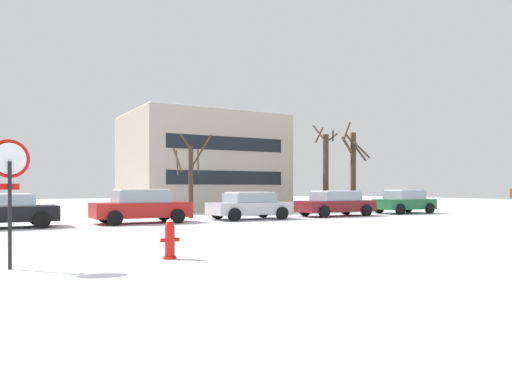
{
  "coord_description": "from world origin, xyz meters",
  "views": [
    {
      "loc": [
        -2.16,
        -12.22,
        1.63
      ],
      "look_at": [
        8.15,
        5.71,
        1.42
      ],
      "focal_mm": 34.42,
      "sensor_mm": 36.0,
      "label": 1
    }
  ],
  "objects_px": {
    "fire_hydrant": "(170,239)",
    "parked_car_green": "(404,201)",
    "parked_car_silver": "(250,205)",
    "parked_car_maroon": "(336,203)",
    "parked_car_black": "(4,210)",
    "parked_car_red": "(141,206)",
    "stop_sign": "(10,178)"
  },
  "relations": [
    {
      "from": "parked_car_maroon",
      "to": "parked_car_red",
      "type": "bearing_deg",
      "value": 179.04
    },
    {
      "from": "parked_car_red",
      "to": "parked_car_black",
      "type": "bearing_deg",
      "value": 178.9
    },
    {
      "from": "fire_hydrant",
      "to": "parked_car_silver",
      "type": "bearing_deg",
      "value": 53.28
    },
    {
      "from": "stop_sign",
      "to": "parked_car_silver",
      "type": "xyz_separation_m",
      "value": [
        11.43,
        10.81,
        -1.09
      ]
    },
    {
      "from": "fire_hydrant",
      "to": "parked_car_red",
      "type": "relative_size",
      "value": 0.21
    },
    {
      "from": "stop_sign",
      "to": "parked_car_green",
      "type": "bearing_deg",
      "value": 25.93
    },
    {
      "from": "parked_car_red",
      "to": "parked_car_silver",
      "type": "relative_size",
      "value": 1.04
    },
    {
      "from": "parked_car_silver",
      "to": "parked_car_green",
      "type": "relative_size",
      "value": 1.07
    },
    {
      "from": "stop_sign",
      "to": "parked_car_red",
      "type": "relative_size",
      "value": 0.6
    },
    {
      "from": "parked_car_maroon",
      "to": "parked_car_green",
      "type": "height_order",
      "value": "parked_car_green"
    },
    {
      "from": "fire_hydrant",
      "to": "parked_car_green",
      "type": "bearing_deg",
      "value": 29.99
    },
    {
      "from": "stop_sign",
      "to": "parked_car_maroon",
      "type": "xyz_separation_m",
      "value": [
        16.94,
        10.79,
        -1.07
      ]
    },
    {
      "from": "stop_sign",
      "to": "fire_hydrant",
      "type": "xyz_separation_m",
      "value": [
        3.23,
        -0.18,
        -1.34
      ]
    },
    {
      "from": "parked_car_green",
      "to": "parked_car_red",
      "type": "bearing_deg",
      "value": 179.79
    },
    {
      "from": "parked_car_black",
      "to": "parked_car_maroon",
      "type": "distance_m",
      "value": 16.54
    },
    {
      "from": "stop_sign",
      "to": "parked_car_maroon",
      "type": "relative_size",
      "value": 0.56
    },
    {
      "from": "parked_car_black",
      "to": "parked_car_green",
      "type": "relative_size",
      "value": 1.02
    },
    {
      "from": "fire_hydrant",
      "to": "parked_car_green",
      "type": "xyz_separation_m",
      "value": [
        19.22,
        11.09,
        0.28
      ]
    },
    {
      "from": "fire_hydrant",
      "to": "parked_car_silver",
      "type": "xyz_separation_m",
      "value": [
        8.19,
        10.98,
        0.25
      ]
    },
    {
      "from": "parked_car_red",
      "to": "parked_car_green",
      "type": "height_order",
      "value": "parked_car_red"
    },
    {
      "from": "parked_car_black",
      "to": "parked_car_maroon",
      "type": "bearing_deg",
      "value": -1.01
    },
    {
      "from": "stop_sign",
      "to": "parked_car_black",
      "type": "xyz_separation_m",
      "value": [
        0.4,
        11.08,
        -1.1
      ]
    },
    {
      "from": "parked_car_maroon",
      "to": "parked_car_green",
      "type": "xyz_separation_m",
      "value": [
        5.51,
        0.12,
        0.01
      ]
    },
    {
      "from": "parked_car_silver",
      "to": "parked_car_maroon",
      "type": "distance_m",
      "value": 5.51
    },
    {
      "from": "parked_car_silver",
      "to": "parked_car_black",
      "type": "bearing_deg",
      "value": 178.57
    },
    {
      "from": "parked_car_black",
      "to": "parked_car_silver",
      "type": "relative_size",
      "value": 0.96
    },
    {
      "from": "parked_car_green",
      "to": "parked_car_maroon",
      "type": "bearing_deg",
      "value": -178.72
    },
    {
      "from": "stop_sign",
      "to": "fire_hydrant",
      "type": "relative_size",
      "value": 2.82
    },
    {
      "from": "fire_hydrant",
      "to": "parked_car_black",
      "type": "height_order",
      "value": "parked_car_black"
    },
    {
      "from": "parked_car_maroon",
      "to": "parked_car_green",
      "type": "distance_m",
      "value": 5.51
    },
    {
      "from": "parked_car_red",
      "to": "parked_car_silver",
      "type": "height_order",
      "value": "parked_car_red"
    },
    {
      "from": "parked_car_black",
      "to": "parked_car_silver",
      "type": "bearing_deg",
      "value": -1.43
    }
  ]
}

